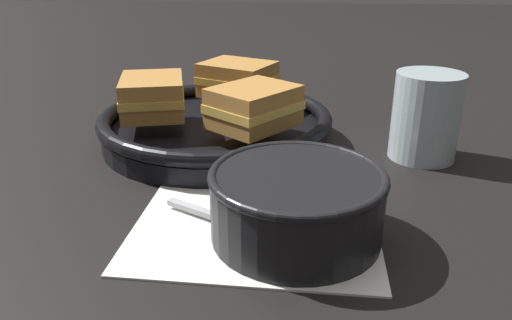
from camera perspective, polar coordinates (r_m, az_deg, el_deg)
ground_plane at (r=0.48m, az=-0.66°, el=-6.00°), size 4.00×4.00×0.00m
napkin at (r=0.45m, az=0.03°, el=-7.23°), size 0.22×0.19×0.00m
soup_bowl at (r=0.42m, az=4.68°, el=-4.66°), size 0.15×0.15×0.06m
spoon at (r=0.42m, az=2.29°, el=-8.75°), size 0.16×0.09×0.01m
skillet at (r=0.64m, az=-4.71°, el=3.93°), size 0.34×0.36×0.04m
sandwich_near_left at (r=0.63m, az=-11.73°, el=7.18°), size 0.10×0.11×0.05m
sandwich_near_right at (r=0.57m, az=-0.24°, el=6.11°), size 0.12×0.12×0.05m
sandwich_far_left at (r=0.70m, az=-2.11°, el=9.21°), size 0.12×0.11×0.05m
drinking_glass at (r=0.61m, az=18.83°, el=4.75°), size 0.08×0.08×0.10m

